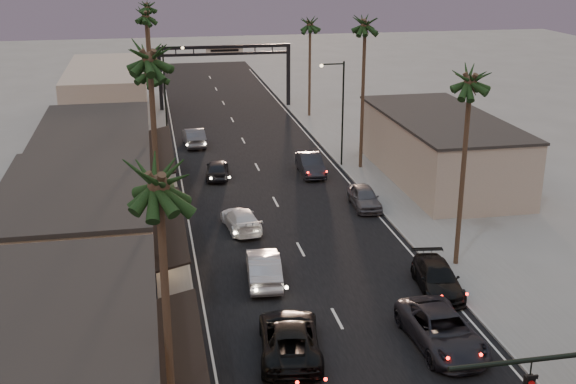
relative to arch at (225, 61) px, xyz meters
name	(u,v)px	position (x,y,z in m)	size (l,w,h in m)	color
ground	(269,189)	(0.00, -30.00, -5.53)	(200.00, 200.00, 0.00)	slate
road	(259,170)	(0.00, -25.00, -5.53)	(14.00, 120.00, 0.02)	black
sidewalk_left	(144,153)	(-9.50, -18.00, -5.47)	(5.00, 92.00, 0.12)	slate
sidewalk_right	(346,143)	(9.50, -18.00, -5.47)	(5.00, 92.00, 0.12)	slate
storefront_near	(51,376)	(-13.00, -58.00, -2.78)	(8.00, 12.00, 5.50)	#C0AB93
storefront_mid	(80,236)	(-13.00, -44.00, -2.78)	(8.00, 14.00, 5.50)	gray
storefront_far	(96,160)	(-13.00, -28.00, -3.03)	(8.00, 16.00, 5.00)	#C0AB93
storefront_dist	(108,95)	(-13.00, -5.00, -2.53)	(8.00, 20.00, 6.00)	gray
building_right	(440,149)	(14.00, -30.00, -3.03)	(8.00, 18.00, 5.00)	gray
arch	(225,61)	(0.00, 0.00, 0.00)	(15.20, 0.40, 7.27)	black
streetlight_right	(340,105)	(6.92, -25.00, -0.20)	(2.13, 0.30, 9.00)	black
streetlight_left	(167,83)	(-6.92, -12.00, -0.20)	(2.13, 0.30, 9.00)	black
palm_la	(158,172)	(-8.60, -61.00, 5.91)	(3.20, 3.20, 13.20)	#38281C
palm_lb	(149,51)	(-8.60, -48.00, 7.85)	(3.20, 3.20, 15.20)	#38281C
palm_lc	(149,66)	(-8.60, -34.00, 4.94)	(3.20, 3.20, 12.20)	#38281C
palm_ld	(145,11)	(-8.60, -15.00, 6.88)	(3.20, 3.20, 14.20)	#38281C
palm_ra	(471,73)	(8.60, -46.00, 5.91)	(3.20, 3.20, 13.20)	#38281C
palm_rb	(365,20)	(8.60, -26.00, 6.88)	(3.20, 3.20, 14.20)	#38281C
palm_rc	(310,20)	(8.60, -6.00, 4.94)	(3.20, 3.20, 12.20)	#38281C
palm_far	(147,3)	(-8.30, 8.00, 5.91)	(3.20, 3.20, 13.20)	#38281C
oncoming_pickup	(290,338)	(-3.02, -53.76, -4.71)	(2.75, 5.96, 1.66)	black
oncoming_silver	(264,268)	(-2.98, -46.01, -4.68)	(1.80, 5.15, 1.70)	#99999E
oncoming_white	(241,219)	(-3.20, -37.92, -4.82)	(2.00, 4.93, 1.43)	silver
oncoming_dgrey	(217,169)	(-3.64, -26.27, -4.78)	(1.78, 4.42, 1.51)	black
oncoming_grey_far	(194,137)	(-4.79, -15.85, -4.69)	(1.79, 5.13, 1.69)	#454549
curbside_near	(442,330)	(4.18, -54.47, -4.69)	(2.81, 6.09, 1.69)	black
curbside_black	(437,278)	(6.20, -48.97, -4.77)	(2.14, 5.26, 1.53)	black
curbside_grey	(364,197)	(6.13, -35.38, -4.76)	(1.83, 4.54, 1.55)	#49484D
curbside_far	(310,164)	(4.05, -26.79, -4.69)	(1.78, 5.10, 1.68)	black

